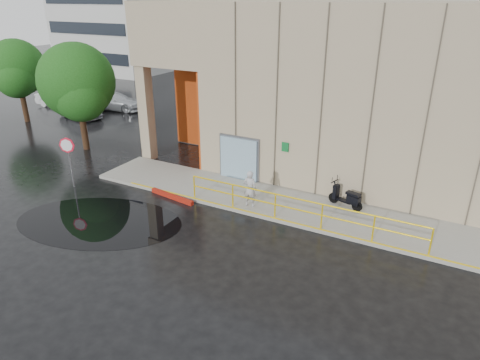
{
  "coord_description": "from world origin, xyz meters",
  "views": [
    {
      "loc": [
        9.15,
        -10.72,
        8.24
      ],
      "look_at": [
        1.82,
        3.0,
        1.5
      ],
      "focal_mm": 32.0,
      "sensor_mm": 36.0,
      "label": 1
    }
  ],
  "objects_px": {
    "red_curb": "(172,196)",
    "person": "(250,189)",
    "stop_sign": "(68,151)",
    "tree_far": "(16,70)",
    "car_a": "(79,109)",
    "scooter": "(347,192)",
    "tree_near": "(78,85)",
    "car_c": "(114,101)",
    "car_b": "(61,98)"
  },
  "relations": [
    {
      "from": "stop_sign",
      "to": "tree_far",
      "type": "relative_size",
      "value": 0.43
    },
    {
      "from": "stop_sign",
      "to": "tree_near",
      "type": "xyz_separation_m",
      "value": [
        -3.39,
        4.06,
        2.0
      ]
    },
    {
      "from": "stop_sign",
      "to": "red_curb",
      "type": "height_order",
      "value": "stop_sign"
    },
    {
      "from": "stop_sign",
      "to": "tree_near",
      "type": "relative_size",
      "value": 0.4
    },
    {
      "from": "car_c",
      "to": "tree_near",
      "type": "xyz_separation_m",
      "value": [
        5.28,
        -7.92,
        3.09
      ]
    },
    {
      "from": "tree_near",
      "to": "stop_sign",
      "type": "bearing_deg",
      "value": -50.17
    },
    {
      "from": "car_a",
      "to": "stop_sign",
      "type": "bearing_deg",
      "value": -123.74
    },
    {
      "from": "person",
      "to": "car_b",
      "type": "distance_m",
      "value": 23.14
    },
    {
      "from": "red_curb",
      "to": "car_a",
      "type": "bearing_deg",
      "value": 150.78
    },
    {
      "from": "person",
      "to": "car_a",
      "type": "bearing_deg",
      "value": -25.52
    },
    {
      "from": "person",
      "to": "scooter",
      "type": "relative_size",
      "value": 0.98
    },
    {
      "from": "car_a",
      "to": "tree_far",
      "type": "distance_m",
      "value": 4.64
    },
    {
      "from": "car_b",
      "to": "stop_sign",
      "type": "bearing_deg",
      "value": -134.08
    },
    {
      "from": "stop_sign",
      "to": "car_c",
      "type": "bearing_deg",
      "value": 126.75
    },
    {
      "from": "scooter",
      "to": "tree_near",
      "type": "distance_m",
      "value": 15.53
    },
    {
      "from": "scooter",
      "to": "car_b",
      "type": "height_order",
      "value": "car_b"
    },
    {
      "from": "car_a",
      "to": "scooter",
      "type": "bearing_deg",
      "value": -93.72
    },
    {
      "from": "red_curb",
      "to": "car_a",
      "type": "height_order",
      "value": "car_a"
    },
    {
      "from": "red_curb",
      "to": "stop_sign",
      "type": "bearing_deg",
      "value": -166.81
    },
    {
      "from": "person",
      "to": "car_c",
      "type": "xyz_separation_m",
      "value": [
        -16.99,
        10.15,
        -0.26
      ]
    },
    {
      "from": "red_curb",
      "to": "car_a",
      "type": "distance_m",
      "value": 16.09
    },
    {
      "from": "person",
      "to": "car_b",
      "type": "xyz_separation_m",
      "value": [
        -21.38,
        8.86,
        -0.25
      ]
    },
    {
      "from": "car_b",
      "to": "car_c",
      "type": "bearing_deg",
      "value": -78.32
    },
    {
      "from": "stop_sign",
      "to": "tree_near",
      "type": "bearing_deg",
      "value": 130.71
    },
    {
      "from": "stop_sign",
      "to": "car_a",
      "type": "xyz_separation_m",
      "value": [
        -9.2,
        8.98,
        -1.09
      ]
    },
    {
      "from": "car_a",
      "to": "car_c",
      "type": "height_order",
      "value": "car_c"
    },
    {
      "from": "tree_far",
      "to": "person",
      "type": "bearing_deg",
      "value": -12.74
    },
    {
      "from": "scooter",
      "to": "car_b",
      "type": "distance_m",
      "value": 25.9
    },
    {
      "from": "red_curb",
      "to": "car_b",
      "type": "relative_size",
      "value": 0.57
    },
    {
      "from": "car_a",
      "to": "tree_far",
      "type": "relative_size",
      "value": 0.69
    },
    {
      "from": "person",
      "to": "tree_far",
      "type": "height_order",
      "value": "tree_far"
    },
    {
      "from": "person",
      "to": "tree_far",
      "type": "xyz_separation_m",
      "value": [
        -19.97,
        4.51,
        2.65
      ]
    },
    {
      "from": "stop_sign",
      "to": "car_a",
      "type": "height_order",
      "value": "stop_sign"
    },
    {
      "from": "person",
      "to": "car_a",
      "type": "relative_size",
      "value": 0.4
    },
    {
      "from": "red_curb",
      "to": "car_b",
      "type": "bearing_deg",
      "value": 151.9
    },
    {
      "from": "tree_far",
      "to": "car_c",
      "type": "bearing_deg",
      "value": 62.13
    },
    {
      "from": "person",
      "to": "scooter",
      "type": "height_order",
      "value": "person"
    },
    {
      "from": "red_curb",
      "to": "person",
      "type": "bearing_deg",
      "value": 11.3
    },
    {
      "from": "scooter",
      "to": "car_a",
      "type": "height_order",
      "value": "scooter"
    },
    {
      "from": "scooter",
      "to": "car_c",
      "type": "relative_size",
      "value": 0.34
    },
    {
      "from": "scooter",
      "to": "tree_far",
      "type": "relative_size",
      "value": 0.28
    },
    {
      "from": "car_c",
      "to": "tree_far",
      "type": "bearing_deg",
      "value": 138.98
    },
    {
      "from": "stop_sign",
      "to": "car_b",
      "type": "distance_m",
      "value": 16.91
    },
    {
      "from": "scooter",
      "to": "red_curb",
      "type": "xyz_separation_m",
      "value": [
        -7.03,
        -2.48,
        -0.75
      ]
    },
    {
      "from": "stop_sign",
      "to": "tree_far",
      "type": "height_order",
      "value": "tree_far"
    },
    {
      "from": "stop_sign",
      "to": "tree_far",
      "type": "xyz_separation_m",
      "value": [
        -11.65,
        6.34,
        1.83
      ]
    },
    {
      "from": "tree_near",
      "to": "car_a",
      "type": "bearing_deg",
      "value": 139.73
    },
    {
      "from": "stop_sign",
      "to": "tree_far",
      "type": "distance_m",
      "value": 13.39
    },
    {
      "from": "car_c",
      "to": "tree_far",
      "type": "height_order",
      "value": "tree_far"
    },
    {
      "from": "car_a",
      "to": "tree_near",
      "type": "distance_m",
      "value": 8.21
    }
  ]
}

